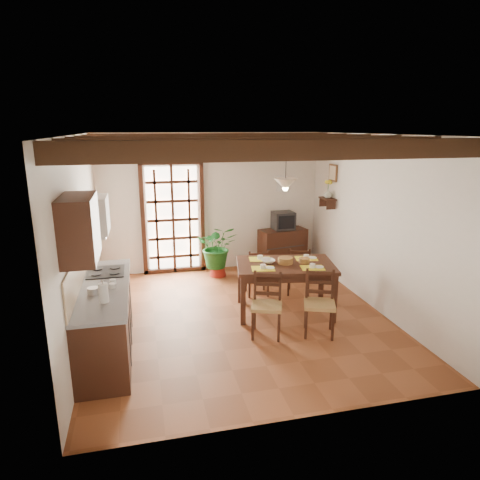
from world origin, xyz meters
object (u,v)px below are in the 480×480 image
object	(u,v)px
kitchen_counter	(106,318)
sideboard	(282,248)
chair_near_left	(266,316)
chair_far_right	(299,279)
pendant_lamp	(285,183)
chair_near_right	(319,315)
crt_tv	(283,220)
potted_plant	(218,249)
dining_table	(285,270)
chair_far_left	(257,280)

from	to	relation	value
kitchen_counter	sideboard	bearing A→B (deg)	39.63
kitchen_counter	chair_near_left	world-z (taller)	kitchen_counter
kitchen_counter	chair_near_left	distance (m)	2.20
chair_far_right	sideboard	distance (m)	1.52
chair_far_right	pendant_lamp	world-z (taller)	pendant_lamp
chair_near_right	sideboard	xyz separation A→B (m)	(0.47, 3.02, 0.12)
chair_near_left	crt_tv	bearing A→B (deg)	86.88
chair_near_right	potted_plant	size ratio (longest dim) A/B	0.41
dining_table	chair_far_right	distance (m)	0.97
kitchen_counter	potted_plant	size ratio (longest dim) A/B	0.99
kitchen_counter	chair_near_right	bearing A→B (deg)	-3.88
chair_far_left	sideboard	bearing A→B (deg)	-121.65
kitchen_counter	chair_far_left	distance (m)	2.88
dining_table	sideboard	world-z (taller)	sideboard
chair_near_left	crt_tv	size ratio (longest dim) A/B	2.09
chair_near_right	chair_near_left	bearing A→B (deg)	-169.72
chair_near_right	pendant_lamp	world-z (taller)	pendant_lamp
dining_table	sideboard	xyz separation A→B (m)	(0.71, 2.19, -0.30)
kitchen_counter	pendant_lamp	bearing A→B (deg)	15.15
kitchen_counter	crt_tv	distance (m)	4.46
chair_far_right	crt_tv	xyz separation A→B (m)	(0.20, 1.49, 0.74)
potted_plant	pendant_lamp	bearing A→B (deg)	-68.54
kitchen_counter	pendant_lamp	distance (m)	3.23
chair_far_right	chair_near_right	bearing A→B (deg)	102.95
chair_far_left	potted_plant	xyz separation A→B (m)	(-0.50, 1.13, 0.30)
sideboard	potted_plant	bearing A→B (deg)	178.92
crt_tv	potted_plant	distance (m)	1.52
kitchen_counter	dining_table	size ratio (longest dim) A/B	1.35
chair_near_left	potted_plant	bearing A→B (deg)	114.53
chair_near_right	crt_tv	bearing A→B (deg)	101.81
chair_near_right	pendant_lamp	bearing A→B (deg)	124.83
dining_table	chair_far_left	distance (m)	0.97
kitchen_counter	chair_far_right	distance (m)	3.48
chair_near_left	potted_plant	world-z (taller)	potted_plant
potted_plant	kitchen_counter	bearing A→B (deg)	-127.32
dining_table	crt_tv	world-z (taller)	crt_tv
chair_near_left	chair_far_left	xyz separation A→B (m)	(0.28, 1.53, -0.02)
chair_near_left	chair_far_right	distance (m)	1.72
dining_table	sideboard	bearing A→B (deg)	82.58
chair_near_left	sideboard	world-z (taller)	chair_near_left
chair_near_left	chair_far_right	bearing A→B (deg)	73.48
potted_plant	chair_far_left	bearing A→B (deg)	-66.01
sideboard	crt_tv	bearing A→B (deg)	-100.40
dining_table	sideboard	distance (m)	2.32
sideboard	crt_tv	distance (m)	0.60
chair_near_right	crt_tv	world-z (taller)	crt_tv
dining_table	crt_tv	distance (m)	2.32
chair_near_left	pendant_lamp	xyz separation A→B (m)	(0.51, 0.79, 1.79)
dining_table	pendant_lamp	world-z (taller)	pendant_lamp
pendant_lamp	dining_table	bearing A→B (deg)	-90.00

